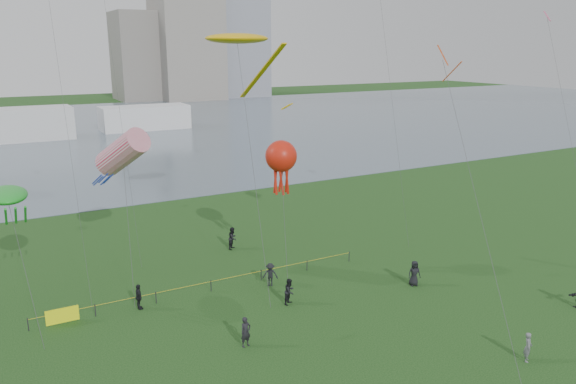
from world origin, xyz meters
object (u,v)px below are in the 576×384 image
fence (124,302)px  kite_stingray (238,39)px  kite_octopus (281,157)px  kite_flyer (528,347)px

fence → kite_stingray: (11.21, 5.83, 17.00)m
kite_octopus → kite_stingray: bearing=82.9°
kite_octopus → kite_flyer: bearing=-96.9°
fence → kite_octopus: size_ratio=2.35×
kite_flyer → kite_octopus: (-5.62, 18.49, 8.12)m
fence → kite_flyer: kite_flyer is taller
fence → kite_octopus: bearing=6.0°
fence → kite_stingray: 21.18m
fence → kite_flyer: size_ratio=14.04×
kite_stingray → kite_octopus: kite_stingray is taller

